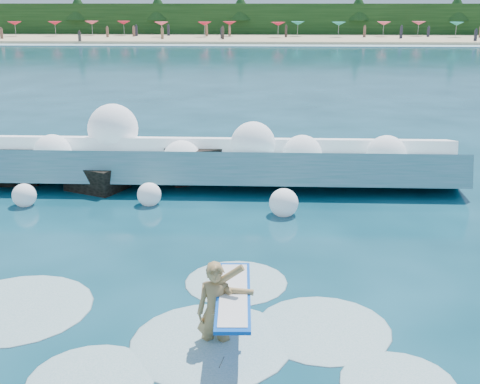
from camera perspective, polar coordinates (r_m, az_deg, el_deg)
The scene contains 11 objects.
ground at distance 12.29m, azimuth -7.49°, elevation -8.09°, with size 200.00×200.00×0.00m, color #07313E.
beach at distance 89.07m, azimuth 1.19°, elevation 14.33°, with size 140.00×20.00×0.40m, color tan.
wet_band at distance 78.10m, azimuth 1.00°, elevation 13.75°, with size 140.00×5.00×0.08m, color silver.
treeline at distance 98.96m, azimuth 1.34°, elevation 15.99°, with size 140.00×4.00×5.00m, color black.
breaking_wave at distance 18.74m, azimuth -9.06°, elevation 2.78°, with size 18.97×2.91×1.64m.
rock_cluster at distance 19.01m, azimuth -13.89°, elevation 2.10°, with size 7.91×3.09×1.20m.
surfer_with_board at distance 9.76m, azimuth -1.92°, elevation -10.99°, with size 0.91×2.88×1.70m.
wave_spray at distance 18.59m, azimuth -9.56°, elevation 4.16°, with size 15.28×4.87×2.31m.
surf_foam at distance 10.56m, azimuth -6.15°, elevation -12.62°, with size 8.69×5.28×0.14m.
beach_umbrellas at distance 90.79m, azimuth 1.09°, elevation 15.69°, with size 111.54×6.55×0.50m.
beachgoers at distance 85.34m, azimuth -0.11°, elevation 14.77°, with size 102.69×12.97×1.93m.
Camera 1 is at (2.06, -10.90, 5.30)m, focal length 45.00 mm.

